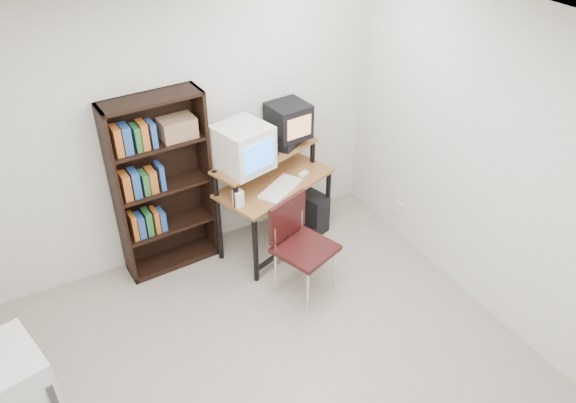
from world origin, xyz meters
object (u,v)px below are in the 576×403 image
crt_monitor (243,147)px  crt_tv (288,121)px  pc_tower (307,209)px  computer_desk (273,186)px  bookshelf (161,183)px  school_chair (299,238)px

crt_monitor → crt_tv: crt_tv is taller
crt_monitor → pc_tower: 1.21m
computer_desk → crt_monitor: (-0.29, -0.00, 0.49)m
bookshelf → computer_desk: bearing=-16.7°
crt_monitor → school_chair: crt_monitor is taller
computer_desk → bookshelf: bearing=147.1°
computer_desk → school_chair: (-0.12, -0.69, -0.11)m
computer_desk → school_chair: computer_desk is taller
pc_tower → bookshelf: bookshelf is taller
crt_tv → pc_tower: size_ratio=0.86×
crt_tv → school_chair: bearing=-119.9°
crt_tv → crt_monitor: bearing=-167.2°
computer_desk → school_chair: 0.71m
crt_tv → pc_tower: crt_tv is taller
crt_monitor → pc_tower: crt_monitor is taller
crt_tv → bookshelf: bookshelf is taller
crt_monitor → bookshelf: bookshelf is taller
pc_tower → bookshelf: (-1.43, 0.15, 0.67)m
pc_tower → school_chair: bearing=-142.8°
crt_tv → pc_tower: (0.16, -0.11, -1.00)m
computer_desk → school_chair: bearing=-119.1°
school_chair → pc_tower: bearing=34.7°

